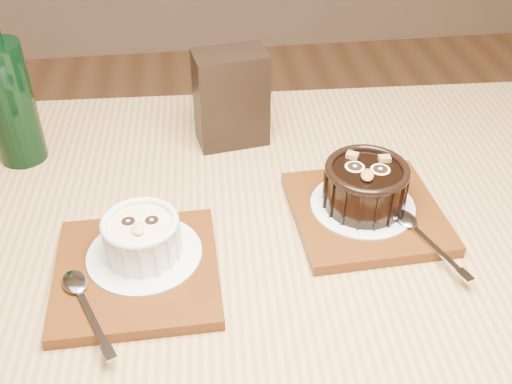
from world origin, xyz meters
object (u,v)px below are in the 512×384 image
ramekin_white (142,235)px  tray_right (366,213)px  table (254,311)px  ramekin_dark (365,184)px  green_bottle (9,99)px  tray_left (137,272)px  condiment_stand (231,98)px

ramekin_white → tray_right: ramekin_white is taller
table → ramekin_dark: size_ratio=12.04×
tray_right → green_bottle: size_ratio=0.74×
tray_left → tray_right: bearing=13.5°
ramekin_dark → ramekin_white: bearing=-151.2°
condiment_stand → green_bottle: (-0.30, -0.01, 0.02)m
tray_left → ramekin_white: ramekin_white is taller
tray_right → tray_left: bearing=-166.5°
ramekin_white → ramekin_dark: 0.27m
tray_left → ramekin_dark: 0.29m
table → green_bottle: bearing=140.1°
ramekin_white → table: bearing=-0.6°
tray_left → condiment_stand: condiment_stand is taller
table → green_bottle: size_ratio=5.10×
tray_left → ramekin_white: bearing=66.1°
ramekin_dark → condiment_stand: (-0.14, 0.19, 0.02)m
ramekin_white → tray_right: 0.28m
tray_left → tray_right: size_ratio=1.00×
table → ramekin_white: size_ratio=14.33×
ramekin_white → green_bottle: (-0.18, 0.24, 0.05)m
table → condiment_stand: 0.30m
tray_left → tray_right: (0.28, 0.07, 0.00)m
ramekin_dark → green_bottle: green_bottle is taller
tray_left → ramekin_white: size_ratio=2.09×
tray_left → ramekin_dark: bearing=14.7°
condiment_stand → green_bottle: 0.30m
ramekin_dark → tray_right: bearing=-36.0°
condiment_stand → green_bottle: green_bottle is taller
ramekin_dark → condiment_stand: bearing=144.4°
tray_left → ramekin_dark: (0.28, 0.07, 0.04)m
tray_right → ramekin_dark: ramekin_dark is taller
green_bottle → tray_left: bearing=-57.5°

